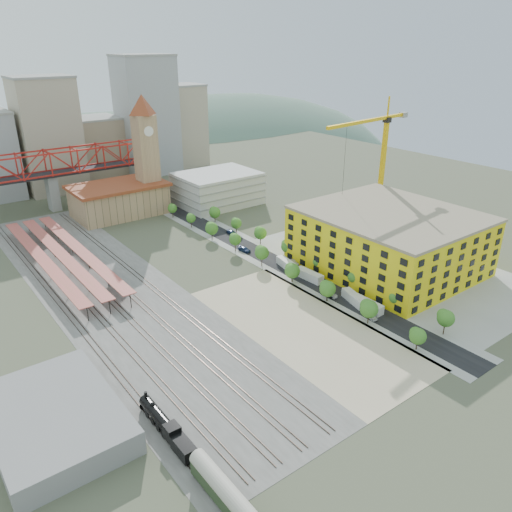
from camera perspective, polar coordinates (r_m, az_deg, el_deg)
ground at (r=153.34m, az=-1.29°, el=-2.75°), size 400.00×400.00×0.00m
ballast_strip at (r=152.42m, az=-16.31°, el=-3.93°), size 36.00×165.00×0.06m
dirt_lot at (r=129.80m, az=5.54°, el=-8.12°), size 28.00×67.00×0.06m
street_asphalt at (r=172.93m, az=0.07°, el=0.44°), size 12.00×170.00×0.06m
sidewalk_west at (r=169.93m, az=-1.40°, el=-0.01°), size 3.00×170.00×0.04m
sidewalk_east at (r=176.06m, az=1.50°, el=0.86°), size 3.00×170.00×0.04m
construction_pad at (r=169.41m, az=15.22°, el=-0.95°), size 50.00×90.00×0.06m
rail_tracks at (r=151.85m, az=-16.95°, el=-4.07°), size 26.56×160.00×0.18m
platform_canopies at (r=173.62m, az=-21.39°, el=0.24°), size 16.00×80.00×4.12m
station_hall at (r=216.53m, az=-15.36°, el=6.28°), size 38.00×24.00×13.10m
clock_tower at (r=214.54m, az=-12.53°, el=12.48°), size 12.00×12.00×52.00m
parking_garage at (r=224.06m, az=-4.42°, el=7.71°), size 34.00×26.00×14.00m
truss_bridge at (r=228.82m, az=-22.63°, el=9.39°), size 94.00×9.60×25.60m
construction_building at (r=163.61m, az=14.91°, el=1.77°), size 44.60×50.60×18.80m
warehouse at (r=105.56m, az=-22.03°, el=-16.84°), size 22.00×32.00×5.00m
street_trees at (r=165.77m, az=2.17°, el=-0.65°), size 15.40×124.40×8.00m
skyline at (r=272.37m, az=-18.34°, el=12.88°), size 133.00×46.00×60.00m
distant_hills at (r=419.02m, az=-17.30°, el=1.85°), size 647.00×264.00×227.00m
locomotive at (r=99.68m, az=-10.39°, el=-18.47°), size 2.58×19.87×4.97m
coach at (r=86.55m, az=-3.64°, el=-25.40°), size 2.85×16.56×5.20m
tower_crane at (r=189.66m, az=13.90°, el=11.52°), size 46.21×7.29×49.51m
site_trailer_a at (r=140.03m, az=12.56°, el=-5.46°), size 2.75×9.88×2.69m
site_trailer_b at (r=142.72m, az=11.12°, el=-4.77°), size 4.82×9.68×2.56m
site_trailer_c at (r=153.89m, az=6.11°, el=-2.23°), size 3.14×9.96×2.69m
site_trailer_d at (r=161.06m, az=3.52°, el=-0.93°), size 4.17×9.77×2.59m
car_0 at (r=136.14m, az=12.94°, el=-6.68°), size 2.34×4.62×1.51m
car_1 at (r=144.80m, az=8.41°, el=-4.35°), size 2.23×4.97×1.59m
car_2 at (r=145.06m, az=8.31°, el=-4.34°), size 2.49×4.94×1.34m
car_3 at (r=173.28m, az=-1.33°, el=0.74°), size 2.72×5.36×1.49m
car_4 at (r=142.36m, az=13.37°, el=-5.34°), size 1.78×4.14×1.39m
car_5 at (r=163.39m, az=4.21°, el=-0.77°), size 2.03×4.95×1.60m
car_6 at (r=163.27m, az=4.27°, el=-0.85°), size 2.84×4.95×1.30m
car_7 at (r=188.91m, az=-2.77°, el=2.69°), size 2.54×5.05×1.41m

